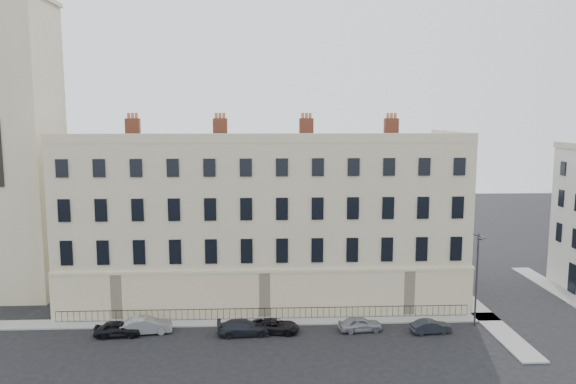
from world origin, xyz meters
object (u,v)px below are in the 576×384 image
object	(u,v)px
car_a	(118,329)
car_e	(360,324)
streetlamp	(477,275)
car_b	(146,325)
car_c	(244,327)
car_d	(275,326)
car_f	(431,327)

from	to	relation	value
car_a	car_e	xyz separation A→B (m)	(19.26, 0.18, -0.02)
car_a	streetlamp	bearing A→B (deg)	-91.97
car_b	car_c	xyz separation A→B (m)	(7.81, -0.65, -0.05)
car_a	car_d	size ratio (longest dim) A/B	0.92
car_c	car_d	bearing A→B (deg)	-86.06
car_d	streetlamp	world-z (taller)	streetlamp
car_b	streetlamp	xyz separation A→B (m)	(26.84, 0.42, 3.65)
car_c	streetlamp	bearing A→B (deg)	-90.79
car_a	car_b	world-z (taller)	car_b
car_a	streetlamp	size ratio (longest dim) A/B	0.47
car_b	car_e	world-z (taller)	car_b
car_c	car_f	xyz separation A→B (m)	(14.93, -0.30, -0.08)
streetlamp	car_f	bearing A→B (deg)	-178.01
car_d	car_e	size ratio (longest dim) A/B	1.13
car_f	car_c	bearing A→B (deg)	82.53
car_c	car_e	size ratio (longest dim) A/B	1.21
car_e	car_f	distance (m)	5.63
car_f	car_b	bearing A→B (deg)	81.29
streetlamp	car_a	bearing A→B (deg)	165.34
car_d	car_a	bearing A→B (deg)	96.09
car_c	streetlamp	xyz separation A→B (m)	(19.03, 1.07, 3.70)
car_c	car_f	bearing A→B (deg)	-95.15
car_f	streetlamp	size ratio (longest dim) A/B	0.42
car_e	streetlamp	size ratio (longest dim) A/B	0.45
car_e	car_c	bearing A→B (deg)	85.73
car_b	car_d	xyz separation A→B (m)	(10.25, -0.31, -0.12)
car_c	streetlamp	size ratio (longest dim) A/B	0.54
car_c	car_f	world-z (taller)	car_c
car_c	car_f	distance (m)	14.93
car_e	car_f	bearing A→B (deg)	-103.08
car_b	car_f	bearing A→B (deg)	-102.25
car_c	car_e	xyz separation A→B (m)	(9.34, 0.35, -0.02)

